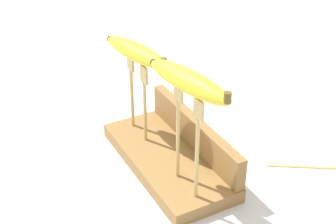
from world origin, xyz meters
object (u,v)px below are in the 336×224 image
Objects in this scene: fork_fallen_near at (323,167)px; fork_stand_left at (138,90)px; fork_stand_right at (188,132)px; banana_raised_left at (136,52)px; banana_raised_right at (189,81)px.

fork_stand_left is at bearing -131.53° from fork_fallen_near.
fork_stand_right is 0.33m from fork_fallen_near.
fork_stand_left is at bearing 13.08° from banana_raised_left.
banana_raised_left is 1.21× the size of fork_fallen_near.
banana_raised_right reaches higher than banana_raised_left.
fork_stand_right is (0.20, 0.00, 0.02)m from fork_stand_left.
fork_fallen_near is (0.05, 0.29, -0.24)m from banana_raised_right.
banana_raised_left is 0.21m from banana_raised_right.
fork_stand_left is 0.90× the size of banana_raised_left.
fork_stand_left is 0.20m from fork_stand_right.
fork_stand_right is 0.10m from banana_raised_right.
fork_stand_left is 0.87× the size of banana_raised_right.
banana_raised_left is 0.97× the size of banana_raised_right.
fork_fallen_near is (0.26, 0.29, -0.13)m from fork_stand_left.
fork_stand_right reaches higher than fork_fallen_near.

